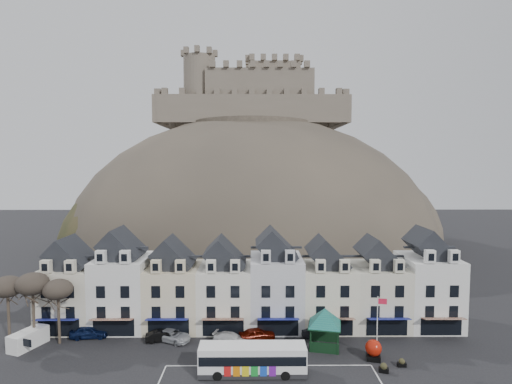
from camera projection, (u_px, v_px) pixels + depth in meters
townhouse_terrace at (252, 286)px, 53.27m from camera, size 54.40×9.35×11.80m
castle_hill at (257, 244)px, 106.49m from camera, size 100.00×76.00×68.00m
castle at (254, 96)px, 110.60m from camera, size 50.20×22.20×22.00m
tree_left_far at (7, 287)px, 47.51m from camera, size 3.61×3.61×8.24m
tree_left_mid at (32, 284)px, 47.51m from camera, size 3.78×3.78×8.64m
tree_left_near at (58, 290)px, 47.57m from camera, size 3.43×3.43×7.84m
bus at (252, 358)px, 40.88m from camera, size 10.97×2.59×3.10m
bus_shelter at (325, 317)px, 46.70m from camera, size 7.28×7.28×4.73m
red_buoy at (373, 350)px, 43.98m from camera, size 1.80×1.80×2.21m
flagpole at (378, 323)px, 43.85m from camera, size 1.02×0.23×7.09m
white_van at (28, 339)px, 46.95m from camera, size 3.30×4.75×1.99m
planter_west at (402, 363)px, 42.46m from camera, size 0.91×0.63×0.90m
planter_east at (384, 368)px, 41.29m from camera, size 1.11×0.75×1.01m
car_navy at (90, 332)px, 49.50m from camera, size 4.72×2.31×1.55m
car_black at (162, 336)px, 48.63m from camera, size 4.16×2.25×1.30m
car_silver at (172, 336)px, 48.62m from camera, size 5.25×4.01×1.34m
car_white at (231, 338)px, 48.07m from camera, size 4.60×2.93×1.24m
car_maroon at (257, 334)px, 48.84m from camera, size 4.77×2.95×1.52m
car_charcoal at (317, 332)px, 49.69m from camera, size 4.08×1.59×1.32m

